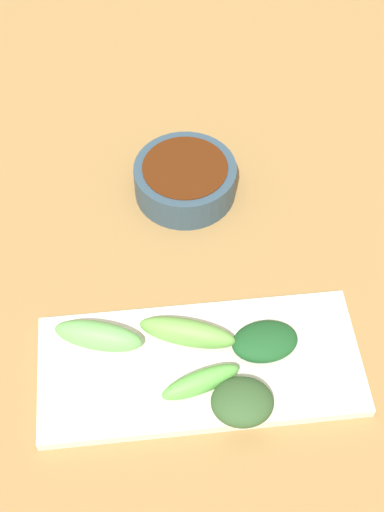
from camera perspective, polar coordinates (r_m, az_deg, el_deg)
name	(u,v)px	position (r m, az deg, el deg)	size (l,w,h in m)	color
tabletop	(212,308)	(0.78, 1.56, -4.12)	(2.10, 2.10, 0.02)	olive
sauce_bowl	(185,178)	(0.85, -0.54, 6.10)	(0.12, 0.12, 0.04)	#2E4656
serving_plate	(200,366)	(0.73, 0.63, -8.59)	(0.14, 0.32, 0.01)	silver
broccoli_leafy_0	(242,402)	(0.69, 3.97, -11.36)	(0.05, 0.06, 0.03)	#305129
broccoli_stalk_1	(98,336)	(0.73, -7.37, -6.22)	(0.03, 0.09, 0.03)	#66B059
broccoli_leafy_2	(265,341)	(0.73, 5.74, -6.69)	(0.05, 0.07, 0.02)	#1A4E22
broccoli_stalk_3	(201,382)	(0.70, 0.69, -9.86)	(0.02, 0.08, 0.02)	#5CB148
broccoli_stalk_4	(187,332)	(0.72, -0.38, -6.02)	(0.03, 0.10, 0.03)	#69A948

